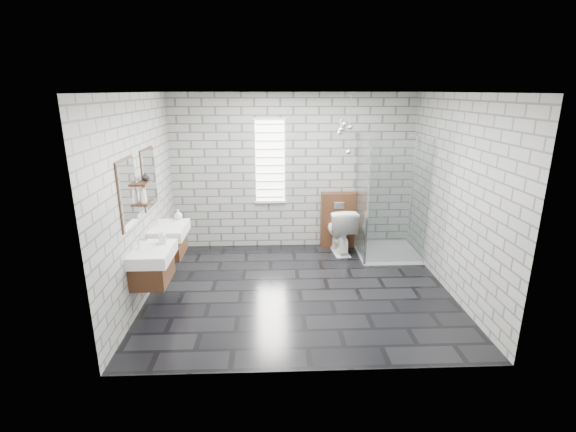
{
  "coord_description": "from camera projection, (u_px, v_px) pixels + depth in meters",
  "views": [
    {
      "loc": [
        -0.38,
        -5.37,
        2.73
      ],
      "look_at": [
        -0.15,
        0.35,
        0.99
      ],
      "focal_mm": 26.0,
      "sensor_mm": 36.0,
      "label": 1
    }
  ],
  "objects": [
    {
      "name": "wall_right",
      "position": [
        456.0,
        196.0,
        5.63
      ],
      "size": [
        0.02,
        3.6,
        2.7
      ],
      "primitive_type": "cube",
      "color": "gray",
      "rests_on": "floor"
    },
    {
      "name": "shower_enclosure",
      "position": [
        384.0,
        228.0,
        6.99
      ],
      "size": [
        1.0,
        1.0,
        2.03
      ],
      "color": "white",
      "rests_on": "floor"
    },
    {
      "name": "pendant_cluster",
      "position": [
        345.0,
        132.0,
        6.69
      ],
      "size": [
        0.25,
        0.22,
        0.98
      ],
      "color": "silver",
      "rests_on": "ceiling"
    },
    {
      "name": "shelf_lower",
      "position": [
        145.0,
        203.0,
        5.43
      ],
      "size": [
        0.14,
        0.3,
        0.03
      ],
      "primitive_type": "cube",
      "color": "#4A2916",
      "rests_on": "wall_left"
    },
    {
      "name": "floor",
      "position": [
        299.0,
        290.0,
        5.95
      ],
      "size": [
        4.2,
        3.6,
        0.02
      ],
      "primitive_type": "cube",
      "color": "black",
      "rests_on": "ground"
    },
    {
      "name": "flush_plate",
      "position": [
        339.0,
        205.0,
        7.27
      ],
      "size": [
        0.18,
        0.01,
        0.12
      ],
      "primitive_type": "cube",
      "color": "silver",
      "rests_on": "cistern_panel"
    },
    {
      "name": "cistern_panel",
      "position": [
        338.0,
        220.0,
        7.45
      ],
      "size": [
        0.6,
        0.2,
        1.0
      ],
      "primitive_type": "cube",
      "color": "#4A2916",
      "rests_on": "floor"
    },
    {
      "name": "ceiling",
      "position": [
        301.0,
        92.0,
        5.16
      ],
      "size": [
        4.2,
        3.6,
        0.02
      ],
      "primitive_type": "cube",
      "color": "white",
      "rests_on": "wall_back"
    },
    {
      "name": "vanity_left",
      "position": [
        150.0,
        255.0,
        5.18
      ],
      "size": [
        0.47,
        0.7,
        1.57
      ],
      "color": "#4A2916",
      "rests_on": "wall_left"
    },
    {
      "name": "wall_left",
      "position": [
        140.0,
        200.0,
        5.47
      ],
      "size": [
        0.02,
        3.6,
        2.7
      ],
      "primitive_type": "cube",
      "color": "gray",
      "rests_on": "floor"
    },
    {
      "name": "soap_bottle_a",
      "position": [
        162.0,
        237.0,
        5.29
      ],
      "size": [
        0.1,
        0.1,
        0.19
      ],
      "primitive_type": "imported",
      "rotation": [
        0.0,
        0.0,
        0.21
      ],
      "color": "#B2B2B2",
      "rests_on": "vanity_left"
    },
    {
      "name": "window",
      "position": [
        270.0,
        161.0,
        7.18
      ],
      "size": [
        0.56,
        0.05,
        1.48
      ],
      "color": "white",
      "rests_on": "wall_back"
    },
    {
      "name": "wall_front",
      "position": [
        313.0,
        247.0,
        3.82
      ],
      "size": [
        4.2,
        0.02,
        2.7
      ],
      "primitive_type": "cube",
      "color": "gray",
      "rests_on": "floor"
    },
    {
      "name": "toilet",
      "position": [
        340.0,
        230.0,
        7.24
      ],
      "size": [
        0.52,
        0.82,
        0.8
      ],
      "primitive_type": "imported",
      "rotation": [
        0.0,
        0.0,
        3.23
      ],
      "color": "white",
      "rests_on": "floor"
    },
    {
      "name": "vanity_right",
      "position": [
        167.0,
        232.0,
        6.05
      ],
      "size": [
        0.47,
        0.7,
        1.57
      ],
      "color": "#4A2916",
      "rests_on": "wall_left"
    },
    {
      "name": "soap_bottle_b",
      "position": [
        178.0,
        214.0,
        6.3
      ],
      "size": [
        0.16,
        0.16,
        0.16
      ],
      "primitive_type": "imported",
      "rotation": [
        0.0,
        0.0,
        0.42
      ],
      "color": "#B2B2B2",
      "rests_on": "vanity_right"
    },
    {
      "name": "soap_bottle_c",
      "position": [
        143.0,
        194.0,
        5.31
      ],
      "size": [
        0.11,
        0.11,
        0.24
      ],
      "primitive_type": "imported",
      "rotation": [
        0.0,
        0.0,
        0.26
      ],
      "color": "#B2B2B2",
      "rests_on": "shelf_lower"
    },
    {
      "name": "vase",
      "position": [
        145.0,
        177.0,
        5.43
      ],
      "size": [
        0.11,
        0.11,
        0.1
      ],
      "primitive_type": "imported",
      "rotation": [
        0.0,
        0.0,
        0.11
      ],
      "color": "#B2B2B2",
      "rests_on": "shelf_upper"
    },
    {
      "name": "wall_back",
      "position": [
        293.0,
        172.0,
        7.28
      ],
      "size": [
        4.2,
        0.02,
        2.7
      ],
      "primitive_type": "cube",
      "color": "gray",
      "rests_on": "floor"
    },
    {
      "name": "shelf_upper",
      "position": [
        143.0,
        183.0,
        5.36
      ],
      "size": [
        0.14,
        0.3,
        0.03
      ],
      "primitive_type": "cube",
      "color": "#4A2916",
      "rests_on": "wall_left"
    }
  ]
}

